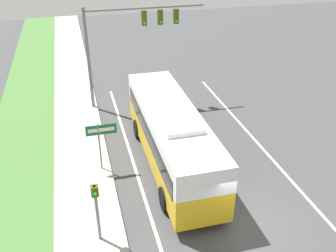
% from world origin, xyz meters
% --- Properties ---
extents(ground_plane, '(80.00, 80.00, 0.00)m').
position_xyz_m(ground_plane, '(0.00, 0.00, 0.00)').
color(ground_plane, '#424244').
extents(sidewalk, '(2.80, 80.00, 0.12)m').
position_xyz_m(sidewalk, '(-6.20, 0.00, 0.06)').
color(sidewalk, '#ADA89E').
rests_on(sidewalk, ground_plane).
extents(lane_divider_near, '(0.14, 30.00, 0.01)m').
position_xyz_m(lane_divider_near, '(-3.60, 0.00, 0.00)').
color(lane_divider_near, silver).
rests_on(lane_divider_near, ground_plane).
extents(lane_divider_far, '(0.14, 30.00, 0.01)m').
position_xyz_m(lane_divider_far, '(3.60, 0.00, 0.00)').
color(lane_divider_far, silver).
rests_on(lane_divider_far, ground_plane).
extents(bus, '(2.61, 10.30, 3.37)m').
position_xyz_m(bus, '(-1.73, 4.88, 1.86)').
color(bus, gold).
rests_on(bus, ground_plane).
extents(signal_gantry, '(7.59, 0.41, 6.63)m').
position_xyz_m(signal_gantry, '(-2.42, 12.57, 4.92)').
color(signal_gantry, slate).
rests_on(signal_gantry, ground_plane).
extents(pedestrian_signal, '(0.28, 0.34, 2.73)m').
position_xyz_m(pedestrian_signal, '(-5.81, 0.51, 1.88)').
color(pedestrian_signal, slate).
rests_on(pedestrian_signal, ground_plane).
extents(street_sign, '(1.49, 0.08, 2.66)m').
position_xyz_m(street_sign, '(-5.16, 5.29, 1.94)').
color(street_sign, slate).
rests_on(street_sign, ground_plane).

